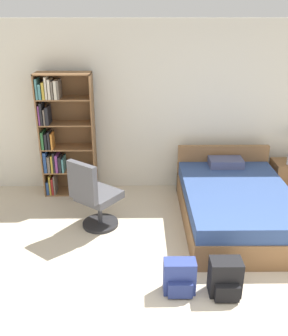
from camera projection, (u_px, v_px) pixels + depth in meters
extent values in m
cube|color=silver|center=(192.00, 108.00, 5.76)|extent=(9.00, 0.06, 2.60)
cube|color=brown|center=(42.00, 136.00, 5.63)|extent=(0.02, 0.33, 1.88)
cube|color=brown|center=(94.00, 136.00, 5.64)|extent=(0.02, 0.33, 1.88)
cube|color=brown|center=(70.00, 133.00, 5.79)|extent=(0.81, 0.01, 1.88)
cube|color=brown|center=(72.00, 191.00, 6.00)|extent=(0.77, 0.31, 0.02)
cube|color=navy|center=(49.00, 186.00, 5.91)|extent=(0.04, 0.22, 0.21)
cube|color=gold|center=(51.00, 183.00, 5.90)|extent=(0.03, 0.23, 0.31)
cube|color=maroon|center=(54.00, 185.00, 5.91)|extent=(0.03, 0.23, 0.26)
cube|color=#665B51|center=(56.00, 183.00, 5.90)|extent=(0.02, 0.23, 0.31)
cube|color=brown|center=(71.00, 170.00, 5.86)|extent=(0.77, 0.31, 0.02)
cube|color=navy|center=(46.00, 161.00, 5.73)|extent=(0.04, 0.19, 0.32)
cube|color=#665B51|center=(50.00, 163.00, 5.76)|extent=(0.04, 0.22, 0.26)
cube|color=gold|center=(53.00, 163.00, 5.75)|extent=(0.03, 0.20, 0.27)
cube|color=black|center=(55.00, 161.00, 5.74)|extent=(0.03, 0.21, 0.32)
cube|color=#7A387F|center=(58.00, 162.00, 5.77)|extent=(0.04, 0.26, 0.28)
cube|color=black|center=(61.00, 164.00, 5.74)|extent=(0.04, 0.18, 0.25)
cube|color=teal|center=(64.00, 163.00, 5.79)|extent=(0.03, 0.26, 0.22)
cube|color=brown|center=(69.00, 147.00, 5.71)|extent=(0.77, 0.31, 0.02)
cube|color=#2D6638|center=(44.00, 139.00, 5.62)|extent=(0.04, 0.25, 0.26)
cube|color=black|center=(47.00, 141.00, 5.60)|extent=(0.04, 0.19, 0.24)
cube|color=black|center=(50.00, 139.00, 5.62)|extent=(0.03, 0.24, 0.27)
cube|color=orange|center=(53.00, 140.00, 5.60)|extent=(0.03, 0.19, 0.24)
cube|color=brown|center=(67.00, 123.00, 5.56)|extent=(0.77, 0.31, 0.02)
cube|color=#7A387F|center=(40.00, 115.00, 5.45)|extent=(0.02, 0.20, 0.28)
cube|color=black|center=(42.00, 113.00, 5.45)|extent=(0.03, 0.23, 0.32)
cube|color=#665B51|center=(46.00, 116.00, 5.48)|extent=(0.02, 0.25, 0.23)
cube|color=black|center=(48.00, 115.00, 5.47)|extent=(0.04, 0.24, 0.26)
cube|color=brown|center=(65.00, 98.00, 5.41)|extent=(0.77, 0.31, 0.02)
cube|color=teal|center=(38.00, 88.00, 5.30)|extent=(0.03, 0.21, 0.29)
cube|color=teal|center=(41.00, 91.00, 5.31)|extent=(0.04, 0.20, 0.21)
cube|color=gold|center=(44.00, 90.00, 5.31)|extent=(0.04, 0.20, 0.24)
cube|color=beige|center=(47.00, 87.00, 5.30)|extent=(0.03, 0.22, 0.31)
cube|color=beige|center=(50.00, 88.00, 5.33)|extent=(0.04, 0.25, 0.28)
cube|color=#665B51|center=(53.00, 90.00, 5.31)|extent=(0.02, 0.21, 0.25)
cube|color=beige|center=(56.00, 89.00, 5.31)|extent=(0.04, 0.21, 0.26)
cube|color=#665B51|center=(59.00, 89.00, 5.33)|extent=(0.03, 0.25, 0.27)
cube|color=brown|center=(62.00, 73.00, 5.27)|extent=(0.81, 0.33, 0.02)
cube|color=brown|center=(235.00, 213.00, 5.06)|extent=(1.40, 2.05, 0.33)
cube|color=#334C84|center=(237.00, 195.00, 4.95)|extent=(1.37, 2.01, 0.20)
cube|color=brown|center=(222.00, 169.00, 5.88)|extent=(1.40, 0.08, 0.78)
cube|color=#4C5175|center=(226.00, 162.00, 5.60)|extent=(0.50, 0.30, 0.12)
cylinder|color=#232326|center=(101.00, 223.00, 5.09)|extent=(0.48, 0.48, 0.04)
cylinder|color=#333338|center=(100.00, 211.00, 5.01)|extent=(0.06, 0.06, 0.35)
cube|color=#4C4C51|center=(99.00, 196.00, 4.92)|extent=(0.67, 0.67, 0.10)
cube|color=#4C4C51|center=(82.00, 182.00, 4.60)|extent=(0.40, 0.33, 0.50)
cube|color=brown|center=(287.00, 177.00, 5.89)|extent=(0.48, 0.40, 0.53)
cube|color=black|center=(225.00, 277.00, 3.80)|extent=(0.32, 0.21, 0.40)
cube|color=black|center=(227.00, 293.00, 3.71)|extent=(0.24, 0.07, 0.18)
cube|color=navy|center=(179.00, 276.00, 3.83)|extent=(0.33, 0.17, 0.37)
cube|color=navy|center=(180.00, 290.00, 3.75)|extent=(0.25, 0.06, 0.17)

